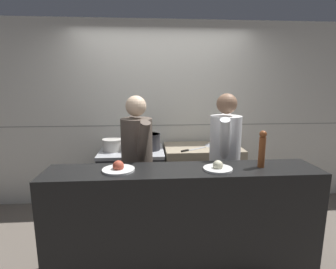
% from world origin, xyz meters
% --- Properties ---
extents(ground_plane, '(14.00, 14.00, 0.00)m').
position_xyz_m(ground_plane, '(0.00, 0.00, 0.00)').
color(ground_plane, '#6B6056').
extents(wall_back_tiled, '(8.00, 0.06, 2.60)m').
position_xyz_m(wall_back_tiled, '(0.00, 1.38, 1.30)').
color(wall_back_tiled, silver).
rests_on(wall_back_tiled, ground_plane).
extents(oven_range, '(0.83, 0.71, 0.88)m').
position_xyz_m(oven_range, '(-0.42, 0.97, 0.44)').
color(oven_range, '#38383D').
rests_on(oven_range, ground_plane).
extents(prep_counter, '(1.01, 0.65, 0.91)m').
position_xyz_m(prep_counter, '(0.52, 0.97, 0.45)').
color(prep_counter, gray).
rests_on(prep_counter, ground_plane).
extents(pass_counter, '(2.40, 0.45, 1.02)m').
position_xyz_m(pass_counter, '(0.10, -0.24, 0.50)').
color(pass_counter, black).
rests_on(pass_counter, ground_plane).
extents(stock_pot, '(0.26, 0.26, 0.16)m').
position_xyz_m(stock_pot, '(-0.67, 0.95, 0.97)').
color(stock_pot, beige).
rests_on(stock_pot, oven_range).
extents(sauce_pot, '(0.25, 0.25, 0.18)m').
position_xyz_m(sauce_pot, '(-0.40, 0.95, 0.98)').
color(sauce_pot, beige).
rests_on(sauce_pot, oven_range).
extents(braising_pot, '(0.26, 0.26, 0.21)m').
position_xyz_m(braising_pot, '(-0.18, 0.97, 1.00)').
color(braising_pot, '#2D2D33').
rests_on(braising_pot, oven_range).
extents(mixing_bowl_steel, '(0.30, 0.30, 0.08)m').
position_xyz_m(mixing_bowl_steel, '(0.71, 1.00, 0.95)').
color(mixing_bowl_steel, '#B7BABF').
rests_on(mixing_bowl_steel, prep_counter).
extents(chefs_knife, '(0.36, 0.25, 0.02)m').
position_xyz_m(chefs_knife, '(0.34, 0.80, 0.92)').
color(chefs_knife, '#B7BABF').
rests_on(chefs_knife, prep_counter).
extents(plated_dish_main, '(0.28, 0.28, 0.10)m').
position_xyz_m(plated_dish_main, '(-0.46, -0.24, 1.04)').
color(plated_dish_main, white).
rests_on(plated_dish_main, pass_counter).
extents(plated_dish_appetiser, '(0.25, 0.25, 0.09)m').
position_xyz_m(plated_dish_appetiser, '(0.39, -0.28, 1.04)').
color(plated_dish_appetiser, white).
rests_on(plated_dish_appetiser, pass_counter).
extents(pepper_mill, '(0.06, 0.06, 0.33)m').
position_xyz_m(pepper_mill, '(0.79, -0.23, 1.19)').
color(pepper_mill, brown).
rests_on(pepper_mill, pass_counter).
extents(chef_head_cook, '(0.42, 0.70, 1.63)m').
position_xyz_m(chef_head_cook, '(-0.33, 0.32, 0.90)').
color(chef_head_cook, black).
rests_on(chef_head_cook, ground_plane).
extents(chef_sous, '(0.42, 0.71, 1.64)m').
position_xyz_m(chef_sous, '(0.63, 0.33, 0.91)').
color(chef_sous, black).
rests_on(chef_sous, ground_plane).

